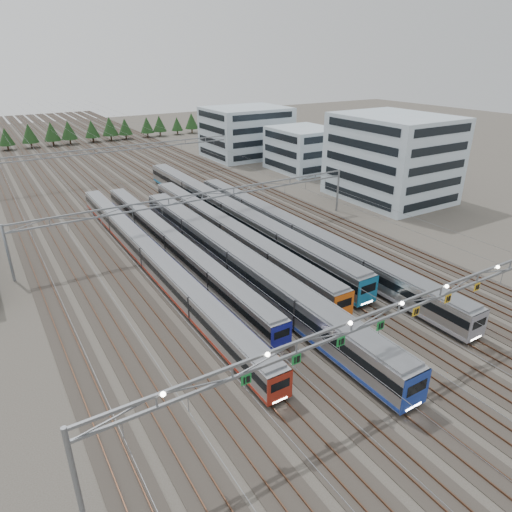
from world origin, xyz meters
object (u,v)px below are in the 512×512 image
gantry_near (399,311)px  depot_bldg_mid (303,149)px  train_a (150,256)px  depot_bldg_north (246,132)px  train_f (299,234)px  train_b (173,244)px  train_d (228,232)px  train_c (238,263)px  depot_bldg_south (392,158)px  gantry_mid (203,202)px  gantry_far (119,152)px  train_e (229,213)px

gantry_near → depot_bldg_mid: (42.53, 70.24, -1.80)m
train_a → depot_bldg_north: (49.98, 58.18, 4.93)m
train_a → train_f: train_f is taller
train_b → train_d: size_ratio=1.06×
train_c → depot_bldg_south: bearing=19.5°
train_b → depot_bldg_north: bearing=50.7°
train_d → depot_bldg_south: 41.20m
train_d → gantry_mid: size_ratio=0.95×
gantry_mid → gantry_far: (0.00, 45.00, 0.00)m
train_c → train_e: 20.88m
gantry_mid → train_d: bearing=-61.3°
train_c → depot_bldg_mid: depot_bldg_mid is taller
gantry_near → gantry_mid: 40.12m
train_d → train_e: train_e is taller
depot_bldg_north → depot_bldg_mid: bearing=-80.3°
train_a → gantry_near: (11.20, -34.06, 5.16)m
gantry_near → gantry_mid: size_ratio=1.00×
train_a → depot_bldg_north: bearing=49.3°
gantry_far → train_b: bearing=-97.9°
gantry_far → depot_bldg_mid: 45.03m
train_a → gantry_far: gantry_far is taller
train_d → train_f: bearing=-35.3°
depot_bldg_south → train_d: bearing=-172.9°
train_e → train_f: (4.50, -14.37, -0.16)m
train_c → train_a: bearing=135.3°
gantry_near → depot_bldg_south: bearing=43.9°
gantry_far → depot_bldg_south: 61.38m
train_c → train_e: (9.00, 18.84, -0.04)m
depot_bldg_north → train_b: bearing=-129.3°
train_b → train_f: size_ratio=0.93×
train_c → depot_bldg_north: bearing=58.6°
train_a → train_d: train_d is taller
train_c → train_f: bearing=18.3°
gantry_near → depot_bldg_south: 59.24m
gantry_near → train_d: bearing=86.4°
train_b → gantry_near: 37.71m
train_e → depot_bldg_mid: bearing=36.3°
train_d → train_f: train_d is taller
train_f → gantry_mid: bearing=137.0°
depot_bldg_mid → depot_bldg_north: depot_bldg_north is taller
gantry_mid → depot_bldg_mid: bearing=35.3°
gantry_mid → depot_bldg_north: 64.94m
gantry_mid → depot_bldg_north: depot_bldg_north is taller
train_f → gantry_near: 32.10m
gantry_mid → gantry_near: bearing=-90.1°
train_c → depot_bldg_north: size_ratio=2.71×
gantry_near → train_f: bearing=69.1°
train_b → depot_bldg_mid: size_ratio=3.56×
train_f → gantry_far: size_ratio=1.09×
train_f → train_d: bearing=144.7°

